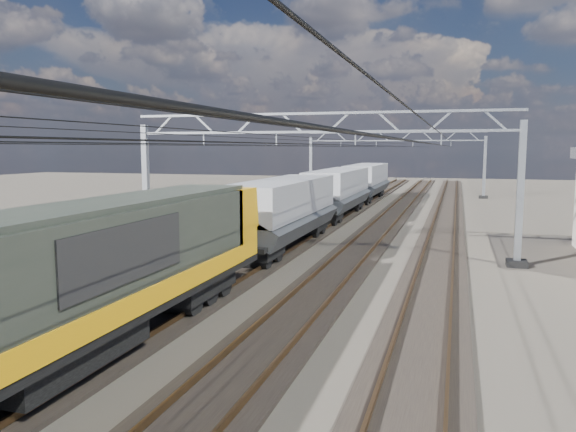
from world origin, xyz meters
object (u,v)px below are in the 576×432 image
(hopper_wagon_third, at_px, (367,179))
(catenary_gantry_far, at_px, (394,161))
(hopper_wagon_mid, at_px, (338,189))
(hopper_wagon_lead, at_px, (283,208))
(locomotive, at_px, (53,282))
(catenary_gantry_mid, at_px, (315,178))

(hopper_wagon_third, bearing_deg, catenary_gantry_far, 72.85)
(hopper_wagon_mid, height_order, hopper_wagon_third, same)
(hopper_wagon_lead, xyz_separation_m, hopper_wagon_third, (0.00, 28.40, 0.00))
(catenary_gantry_far, relative_size, locomotive, 0.94)
(catenary_gantry_mid, bearing_deg, locomotive, -96.88)
(catenary_gantry_far, height_order, locomotive, catenary_gantry_far)
(locomotive, relative_size, hopper_wagon_mid, 1.62)
(locomotive, relative_size, hopper_wagon_lead, 1.62)
(catenary_gantry_far, bearing_deg, hopper_wagon_lead, -93.28)
(catenary_gantry_mid, height_order, catenary_gantry_far, same)
(catenary_gantry_mid, xyz_separation_m, catenary_gantry_far, (0.00, 36.00, 0.00))
(catenary_gantry_far, distance_m, hopper_wagon_mid, 20.85)
(catenary_gantry_mid, bearing_deg, hopper_wagon_lead, 150.83)
(hopper_wagon_lead, height_order, hopper_wagon_third, same)
(catenary_gantry_far, bearing_deg, catenary_gantry_mid, -90.00)
(catenary_gantry_mid, bearing_deg, catenary_gantry_far, 90.00)
(catenary_gantry_far, relative_size, hopper_wagon_third, 1.53)
(locomotive, distance_m, hopper_wagon_mid, 31.90)
(locomotive, xyz_separation_m, hopper_wagon_lead, (-0.00, 17.70, -0.09))
(hopper_wagon_lead, xyz_separation_m, hopper_wagon_mid, (0.00, 14.20, 0.00))
(catenary_gantry_mid, height_order, hopper_wagon_lead, catenary_gantry_mid)
(hopper_wagon_lead, bearing_deg, locomotive, -90.00)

